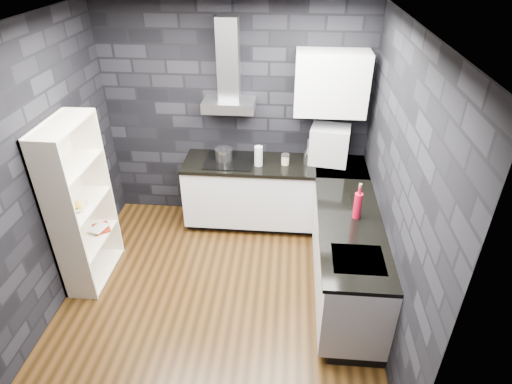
# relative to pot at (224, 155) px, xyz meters

# --- Properties ---
(ground) EXTENTS (3.20, 3.20, 0.00)m
(ground) POSITION_rel_pot_xyz_m (0.12, -1.32, -0.97)
(ground) COLOR #432910
(ceiling) EXTENTS (3.20, 3.20, 0.00)m
(ceiling) POSITION_rel_pot_xyz_m (0.12, -1.32, 1.73)
(ceiling) COLOR white
(wall_back) EXTENTS (3.20, 0.05, 2.70)m
(wall_back) POSITION_rel_pot_xyz_m (0.12, 0.30, 0.38)
(wall_back) COLOR black
(wall_back) RESTS_ON ground
(wall_front) EXTENTS (3.20, 0.05, 2.70)m
(wall_front) POSITION_rel_pot_xyz_m (0.12, -2.95, 0.38)
(wall_front) COLOR black
(wall_front) RESTS_ON ground
(wall_left) EXTENTS (0.05, 3.20, 2.70)m
(wall_left) POSITION_rel_pot_xyz_m (-1.51, -1.32, 0.38)
(wall_left) COLOR black
(wall_left) RESTS_ON ground
(wall_right) EXTENTS (0.05, 3.20, 2.70)m
(wall_right) POSITION_rel_pot_xyz_m (1.74, -1.32, 0.38)
(wall_right) COLOR black
(wall_right) RESTS_ON ground
(toekick_back) EXTENTS (2.18, 0.50, 0.10)m
(toekick_back) POSITION_rel_pot_xyz_m (0.62, 0.02, -0.92)
(toekick_back) COLOR black
(toekick_back) RESTS_ON ground
(toekick_right) EXTENTS (0.50, 1.78, 0.10)m
(toekick_right) POSITION_rel_pot_xyz_m (1.46, -1.22, -0.92)
(toekick_right) COLOR black
(toekick_right) RESTS_ON ground
(counter_back_cab) EXTENTS (2.20, 0.60, 0.76)m
(counter_back_cab) POSITION_rel_pot_xyz_m (0.62, -0.02, -0.49)
(counter_back_cab) COLOR silver
(counter_back_cab) RESTS_ON ground
(counter_right_cab) EXTENTS (0.60, 1.80, 0.76)m
(counter_right_cab) POSITION_rel_pot_xyz_m (1.42, -1.22, -0.49)
(counter_right_cab) COLOR silver
(counter_right_cab) RESTS_ON ground
(counter_back_top) EXTENTS (2.20, 0.62, 0.04)m
(counter_back_top) POSITION_rel_pot_xyz_m (0.62, -0.03, -0.09)
(counter_back_top) COLOR black
(counter_back_top) RESTS_ON counter_back_cab
(counter_right_top) EXTENTS (0.62, 1.80, 0.04)m
(counter_right_top) POSITION_rel_pot_xyz_m (1.41, -1.22, -0.09)
(counter_right_top) COLOR black
(counter_right_top) RESTS_ON counter_right_cab
(counter_corner_top) EXTENTS (0.62, 0.62, 0.04)m
(counter_corner_top) POSITION_rel_pot_xyz_m (1.42, -0.02, -0.09)
(counter_corner_top) COLOR black
(counter_corner_top) RESTS_ON counter_right_cab
(hood_body) EXTENTS (0.60, 0.34, 0.12)m
(hood_body) POSITION_rel_pot_xyz_m (0.07, 0.11, 0.59)
(hood_body) COLOR #A1A1A6
(hood_body) RESTS_ON wall_back
(hood_chimney) EXTENTS (0.24, 0.20, 0.90)m
(hood_chimney) POSITION_rel_pot_xyz_m (0.07, 0.18, 1.10)
(hood_chimney) COLOR #A1A1A6
(hood_chimney) RESTS_ON hood_body
(upper_cabinet) EXTENTS (0.80, 0.35, 0.70)m
(upper_cabinet) POSITION_rel_pot_xyz_m (1.22, 0.10, 0.88)
(upper_cabinet) COLOR silver
(upper_cabinet) RESTS_ON wall_back
(cooktop) EXTENTS (0.58, 0.50, 0.01)m
(cooktop) POSITION_rel_pot_xyz_m (0.07, -0.02, -0.07)
(cooktop) COLOR black
(cooktop) RESTS_ON counter_back_top
(sink_rim) EXTENTS (0.44, 0.40, 0.01)m
(sink_rim) POSITION_rel_pot_xyz_m (1.42, -1.72, -0.08)
(sink_rim) COLOR #A1A1A6
(sink_rim) RESTS_ON counter_right_top
(pot) EXTENTS (0.26, 0.26, 0.12)m
(pot) POSITION_rel_pot_xyz_m (0.00, 0.00, 0.00)
(pot) COLOR silver
(pot) RESTS_ON cooktop
(glass_vase) EXTENTS (0.11, 0.11, 0.24)m
(glass_vase) POSITION_rel_pot_xyz_m (0.43, -0.10, 0.05)
(glass_vase) COLOR silver
(glass_vase) RESTS_ON counter_back_top
(storage_jar) EXTENTS (0.12, 0.12, 0.11)m
(storage_jar) POSITION_rel_pot_xyz_m (0.74, -0.04, -0.02)
(storage_jar) COLOR #C9B890
(storage_jar) RESTS_ON counter_back_top
(utensil_crock) EXTENTS (0.13, 0.13, 0.14)m
(utensil_crock) POSITION_rel_pot_xyz_m (1.02, 0.00, -0.00)
(utensil_crock) COLOR silver
(utensil_crock) RESTS_ON counter_back_top
(appliance_garage) EXTENTS (0.49, 0.41, 0.44)m
(appliance_garage) POSITION_rel_pot_xyz_m (1.26, 0.07, 0.15)
(appliance_garage) COLOR #B0B2B7
(appliance_garage) RESTS_ON counter_back_top
(red_bottle) EXTENTS (0.10, 0.10, 0.27)m
(red_bottle) POSITION_rel_pot_xyz_m (1.47, -1.09, 0.06)
(red_bottle) COLOR #B20C27
(red_bottle) RESTS_ON counter_right_top
(bookshelf) EXTENTS (0.50, 0.85, 1.80)m
(bookshelf) POSITION_rel_pot_xyz_m (-1.30, -1.13, -0.07)
(bookshelf) COLOR #EEE4C9
(bookshelf) RESTS_ON ground
(fruit_bowl) EXTENTS (0.23, 0.23, 0.06)m
(fruit_bowl) POSITION_rel_pot_xyz_m (-1.30, -1.20, -0.04)
(fruit_bowl) COLOR white
(fruit_bowl) RESTS_ON bookshelf
(book_red) EXTENTS (0.15, 0.11, 0.23)m
(book_red) POSITION_rel_pot_xyz_m (-1.32, -0.97, -0.40)
(book_red) COLOR maroon
(book_red) RESTS_ON bookshelf
(book_second) EXTENTS (0.14, 0.06, 0.20)m
(book_second) POSITION_rel_pot_xyz_m (-1.32, -0.95, -0.38)
(book_second) COLOR #B2B2B2
(book_second) RESTS_ON bookshelf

